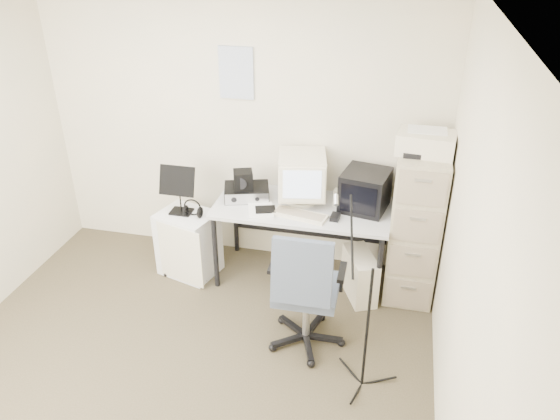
% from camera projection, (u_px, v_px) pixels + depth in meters
% --- Properties ---
extents(floor, '(3.60, 3.60, 0.01)m').
position_uv_depth(floor, '(175.00, 381.00, 3.89)').
color(floor, '#3B3420').
rests_on(floor, ground).
extents(ceiling, '(3.60, 3.60, 0.01)m').
position_uv_depth(ceiling, '(129.00, 12.00, 2.69)').
color(ceiling, white).
rests_on(ceiling, ground).
extents(wall_back, '(3.60, 0.02, 2.50)m').
position_uv_depth(wall_back, '(241.00, 129.00, 4.83)').
color(wall_back, beige).
rests_on(wall_back, ground).
extents(wall_right, '(0.02, 3.60, 2.50)m').
position_uv_depth(wall_right, '(467.00, 268.00, 2.94)').
color(wall_right, beige).
rests_on(wall_right, ground).
extents(wall_calendar, '(0.30, 0.02, 0.44)m').
position_uv_depth(wall_calendar, '(236.00, 73.00, 4.59)').
color(wall_calendar, white).
rests_on(wall_calendar, wall_back).
extents(filing_cabinet, '(0.40, 0.60, 1.30)m').
position_uv_depth(filing_cabinet, '(415.00, 225.00, 4.53)').
color(filing_cabinet, '#C1B58D').
rests_on(filing_cabinet, floor).
extents(printer, '(0.47, 0.34, 0.17)m').
position_uv_depth(printer, '(426.00, 143.00, 4.18)').
color(printer, white).
rests_on(printer, filing_cabinet).
extents(desk, '(1.50, 0.70, 0.73)m').
position_uv_depth(desk, '(301.00, 243.00, 4.83)').
color(desk, silver).
rests_on(desk, floor).
extents(crt_monitor, '(0.46, 0.48, 0.43)m').
position_uv_depth(crt_monitor, '(302.00, 179.00, 4.63)').
color(crt_monitor, white).
rests_on(crt_monitor, desk).
extents(crt_tv, '(0.43, 0.45, 0.33)m').
position_uv_depth(crt_tv, '(365.00, 190.00, 4.56)').
color(crt_tv, black).
rests_on(crt_tv, desk).
extents(desk_speaker, '(0.09, 0.09, 0.14)m').
position_uv_depth(desk_speaker, '(338.00, 198.00, 4.64)').
color(desk_speaker, beige).
rests_on(desk_speaker, desk).
extents(keyboard, '(0.47, 0.25, 0.03)m').
position_uv_depth(keyboard, '(300.00, 215.00, 4.50)').
color(keyboard, white).
rests_on(keyboard, desk).
extents(mouse, '(0.08, 0.12, 0.04)m').
position_uv_depth(mouse, '(335.00, 217.00, 4.46)').
color(mouse, black).
rests_on(mouse, desk).
extents(radio_receiver, '(0.45, 0.37, 0.11)m').
position_uv_depth(radio_receiver, '(247.00, 192.00, 4.77)').
color(radio_receiver, black).
rests_on(radio_receiver, desk).
extents(radio_speaker, '(0.20, 0.20, 0.16)m').
position_uv_depth(radio_speaker, '(243.00, 180.00, 4.68)').
color(radio_speaker, black).
rests_on(radio_speaker, radio_receiver).
extents(papers, '(0.28, 0.33, 0.02)m').
position_uv_depth(papers, '(261.00, 210.00, 4.57)').
color(papers, white).
rests_on(papers, desk).
extents(pc_tower, '(0.36, 0.48, 0.41)m').
position_uv_depth(pc_tower, '(360.00, 275.00, 4.67)').
color(pc_tower, white).
rests_on(pc_tower, floor).
extents(office_chair, '(0.60, 0.60, 1.03)m').
position_uv_depth(office_chair, '(307.00, 287.00, 4.00)').
color(office_chair, '#3E4456').
rests_on(office_chair, floor).
extents(side_cart, '(0.58, 0.51, 0.60)m').
position_uv_depth(side_cart, '(189.00, 243.00, 4.95)').
color(side_cart, white).
rests_on(side_cart, floor).
extents(music_stand, '(0.33, 0.20, 0.46)m').
position_uv_depth(music_stand, '(179.00, 189.00, 4.72)').
color(music_stand, black).
rests_on(music_stand, side_cart).
extents(headphones, '(0.19, 0.19, 0.03)m').
position_uv_depth(headphones, '(193.00, 211.00, 4.74)').
color(headphones, black).
rests_on(headphones, side_cart).
extents(mic_stand, '(0.02, 0.02, 1.29)m').
position_uv_depth(mic_stand, '(369.00, 312.00, 3.56)').
color(mic_stand, black).
rests_on(mic_stand, floor).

